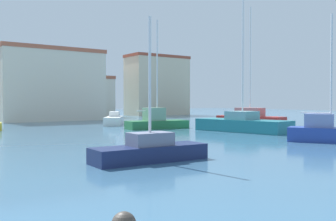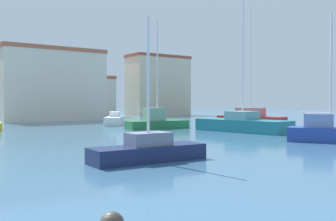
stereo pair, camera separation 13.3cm
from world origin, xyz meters
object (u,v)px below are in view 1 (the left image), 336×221
Objects in this scene: sailboat_blue_far_left at (329,132)px; sailboat_red_behind_lamppost at (250,117)px; sailboat_navy_distant_north at (150,150)px; motorboat_white_outer_mooring at (114,120)px; sailboat_green_distant_east at (156,121)px; sailboat_teal_far_right at (242,124)px.

sailboat_blue_far_left is 20.85m from sailboat_red_behind_lamppost.
motorboat_white_outer_mooring is (9.95, 22.80, 0.03)m from sailboat_navy_distant_north.
motorboat_white_outer_mooring is at bearing 94.82° from sailboat_green_distant_east.
sailboat_red_behind_lamppost is at bearing 40.11° from sailboat_teal_far_right.
sailboat_red_behind_lamppost is at bearing 6.34° from sailboat_green_distant_east.
sailboat_navy_distant_north is 0.61× the size of sailboat_green_distant_east.
motorboat_white_outer_mooring is (-2.84, 22.90, -0.14)m from sailboat_blue_far_left.
sailboat_red_behind_lamppost reaches higher than motorboat_white_outer_mooring.
motorboat_white_outer_mooring is (-0.61, 7.23, -0.18)m from sailboat_green_distant_east.
sailboat_teal_far_right is (14.51, 8.68, 0.17)m from sailboat_navy_distant_north.
sailboat_blue_far_left is at bearing -0.47° from sailboat_navy_distant_north.
sailboat_green_distant_east is (10.56, 15.57, 0.21)m from sailboat_navy_distant_north.
sailboat_red_behind_lamppost is (24.53, 17.12, 0.21)m from sailboat_navy_distant_north.
motorboat_white_outer_mooring is 0.39× the size of sailboat_teal_far_right.
sailboat_navy_distant_north is at bearing -145.09° from sailboat_red_behind_lamppost.
sailboat_blue_far_left is 23.08m from motorboat_white_outer_mooring.
sailboat_blue_far_left is at bearing -81.91° from sailboat_green_distant_east.
sailboat_blue_far_left is 0.58× the size of sailboat_red_behind_lamppost.
sailboat_blue_far_left is at bearing -82.94° from motorboat_white_outer_mooring.
sailboat_green_distant_east is 1.27× the size of sailboat_blue_far_left.
sailboat_blue_far_left is (12.79, -0.10, 0.17)m from sailboat_navy_distant_north.
sailboat_green_distant_east is 7.94m from sailboat_teal_far_right.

